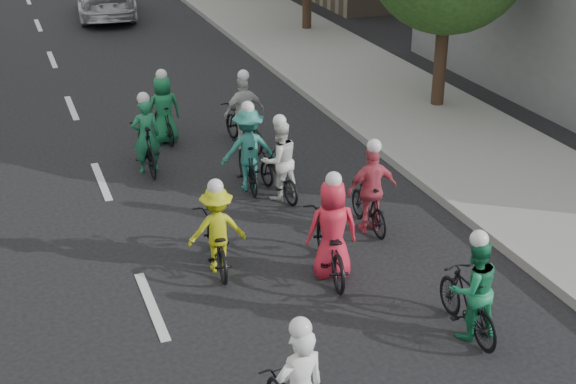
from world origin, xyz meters
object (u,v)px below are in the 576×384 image
cyclist_1 (471,295)px  cyclist_3 (371,197)px  cyclist_5 (146,143)px  cyclist_4 (330,239)px  cyclist_9 (164,115)px  cyclist_7 (248,155)px  cyclist_8 (244,121)px  cyclist_6 (279,168)px  cyclist_2 (216,236)px

cyclist_1 → cyclist_3: 3.45m
cyclist_3 → cyclist_5: (-3.20, 4.10, -0.03)m
cyclist_4 → cyclist_9: (-1.18, 6.86, 0.01)m
cyclist_3 → cyclist_7: 2.90m
cyclist_1 → cyclist_5: size_ratio=0.97×
cyclist_3 → cyclist_8: (-0.87, 4.69, -0.03)m
cyclist_3 → cyclist_9: (-2.48, 5.66, -0.01)m
cyclist_8 → cyclist_9: (-1.61, 0.97, 0.02)m
cyclist_5 → cyclist_7: 2.36m
cyclist_3 → cyclist_5: cyclist_3 is taller
cyclist_5 → cyclist_6: 3.08m
cyclist_2 → cyclist_5: bearing=-80.8°
cyclist_4 → cyclist_9: 6.96m
cyclist_4 → cyclist_8: cyclist_4 is taller
cyclist_4 → cyclist_6: 3.10m
cyclist_1 → cyclist_7: size_ratio=0.91×
cyclist_5 → cyclist_6: (2.15, -2.21, -0.00)m
cyclist_1 → cyclist_7: (-1.37, 5.94, 0.08)m
cyclist_1 → cyclist_8: cyclist_8 is taller
cyclist_4 → cyclist_8: 5.91m
cyclist_5 → cyclist_8: size_ratio=0.94×
cyclist_2 → cyclist_7: size_ratio=0.95×
cyclist_1 → cyclist_3: size_ratio=0.96×
cyclist_6 → cyclist_2: bearing=42.4°
cyclist_1 → cyclist_4: 2.54m
cyclist_7 → cyclist_9: bearing=-67.3°
cyclist_2 → cyclist_6: cyclist_6 is taller
cyclist_7 → cyclist_1: bearing=108.2°
cyclist_8 → cyclist_3: bearing=91.2°
cyclist_7 → cyclist_8: 2.29m
cyclist_5 → cyclist_6: cyclist_5 is taller
cyclist_8 → cyclist_9: 1.88m
cyclist_8 → cyclist_4: bearing=76.5°
cyclist_2 → cyclist_7: (1.47, 2.85, 0.13)m
cyclist_3 → cyclist_9: 6.18m
cyclist_7 → cyclist_5: bearing=-37.8°
cyclist_2 → cyclist_4: size_ratio=0.88×
cyclist_3 → cyclist_5: size_ratio=1.01×
cyclist_2 → cyclist_6: size_ratio=1.02×
cyclist_2 → cyclist_7: 3.21m
cyclist_4 → cyclist_5: cyclist_4 is taller
cyclist_2 → cyclist_6: bearing=-124.2°
cyclist_3 → cyclist_7: size_ratio=0.95×
cyclist_2 → cyclist_4: bearing=159.3°
cyclist_2 → cyclist_6: (1.91, 2.26, 0.02)m
cyclist_2 → cyclist_5: size_ratio=1.01×
cyclist_9 → cyclist_4: bearing=95.3°
cyclist_4 → cyclist_9: cyclist_4 is taller
cyclist_2 → cyclist_3: 2.98m
cyclist_6 → cyclist_7: cyclist_7 is taller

